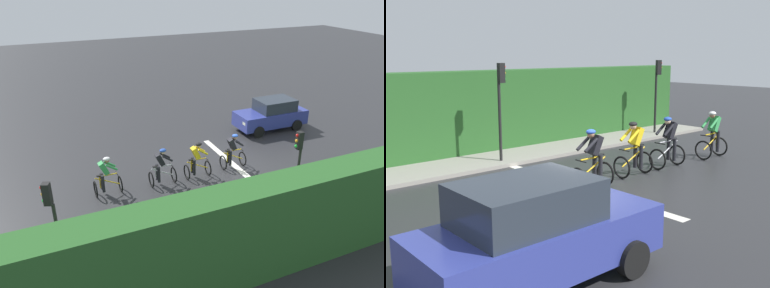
% 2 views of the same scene
% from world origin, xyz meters
% --- Properties ---
extents(ground_plane, '(80.00, 80.00, 0.00)m').
position_xyz_m(ground_plane, '(0.00, 0.00, 0.00)').
color(ground_plane, '#28282B').
extents(sidewalk_kerb, '(2.80, 18.16, 0.12)m').
position_xyz_m(sidewalk_kerb, '(-4.72, 2.00, 0.06)').
color(sidewalk_kerb, gray).
rests_on(sidewalk_kerb, ground).
extents(stone_wall_low, '(0.44, 18.16, 0.67)m').
position_xyz_m(stone_wall_low, '(-5.62, 2.00, 0.34)').
color(stone_wall_low, gray).
rests_on(stone_wall_low, ground).
extents(hedge_wall, '(1.10, 18.16, 3.03)m').
position_xyz_m(hedge_wall, '(-5.92, 2.00, 1.51)').
color(hedge_wall, '#265623').
rests_on(hedge_wall, ground).
extents(road_marking_stop_line, '(7.00, 0.30, 0.01)m').
position_xyz_m(road_marking_stop_line, '(0.00, 0.16, 0.00)').
color(road_marking_stop_line, silver).
rests_on(road_marking_stop_line, ground).
extents(cyclist_lead, '(0.70, 1.09, 1.66)m').
position_xyz_m(cyclist_lead, '(0.27, 6.18, 0.80)').
color(cyclist_lead, black).
rests_on(cyclist_lead, ground).
extents(cyclist_second, '(0.69, 1.08, 1.66)m').
position_xyz_m(cyclist_second, '(0.11, 3.88, 0.80)').
color(cyclist_second, black).
rests_on(cyclist_second, ground).
extents(cyclist_mid, '(0.69, 1.09, 1.66)m').
position_xyz_m(cyclist_mid, '(0.09, 2.25, 0.80)').
color(cyclist_mid, black).
rests_on(cyclist_mid, ground).
extents(cyclist_fourth, '(0.69, 1.08, 1.66)m').
position_xyz_m(cyclist_fourth, '(0.26, 0.37, 0.80)').
color(cyclist_fourth, black).
rests_on(cyclist_fourth, ground).
extents(car_navy, '(1.90, 4.11, 1.76)m').
position_xyz_m(car_navy, '(3.61, -4.05, 0.87)').
color(car_navy, navy).
rests_on(car_navy, ground).
extents(traffic_light_near_crossing, '(0.22, 0.31, 3.34)m').
position_xyz_m(traffic_light_near_crossing, '(-3.87, 0.12, 2.22)').
color(traffic_light_near_crossing, black).
rests_on(traffic_light_near_crossing, ground).
extents(traffic_light_far_junction, '(0.26, 0.30, 3.34)m').
position_xyz_m(traffic_light_far_junction, '(-4.04, 8.39, 2.22)').
color(traffic_light_far_junction, black).
rests_on(traffic_light_far_junction, ground).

